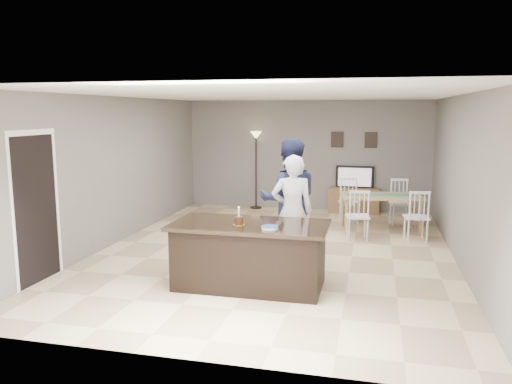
% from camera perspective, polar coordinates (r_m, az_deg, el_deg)
% --- Properties ---
extents(floor, '(8.00, 8.00, 0.00)m').
position_cam_1_polar(floor, '(8.82, 2.16, -6.79)').
color(floor, '#D0B585').
rests_on(floor, ground).
extents(room_shell, '(8.00, 8.00, 8.00)m').
position_cam_1_polar(room_shell, '(8.51, 2.22, 4.14)').
color(room_shell, slate).
rests_on(room_shell, floor).
extents(kitchen_island, '(2.15, 1.10, 0.90)m').
position_cam_1_polar(kitchen_island, '(7.00, -0.71, -7.16)').
color(kitchen_island, black).
rests_on(kitchen_island, floor).
extents(tv_console, '(1.20, 0.40, 0.60)m').
position_cam_1_polar(tv_console, '(12.28, 11.12, -0.95)').
color(tv_console, brown).
rests_on(tv_console, floor).
extents(television, '(0.91, 0.12, 0.53)m').
position_cam_1_polar(television, '(12.27, 11.21, 1.69)').
color(television, black).
rests_on(television, tv_console).
extents(tv_screen_glow, '(0.78, 0.00, 0.78)m').
position_cam_1_polar(tv_screen_glow, '(12.18, 11.20, 1.68)').
color(tv_screen_glow, orange).
rests_on(tv_screen_glow, tv_console).
extents(picture_frames, '(1.10, 0.02, 0.38)m').
position_cam_1_polar(picture_frames, '(12.32, 11.13, 5.87)').
color(picture_frames, black).
rests_on(picture_frames, room_shell).
extents(doorway, '(0.00, 2.10, 2.65)m').
position_cam_1_polar(doorway, '(7.68, -23.90, -0.35)').
color(doorway, black).
rests_on(doorway, floor).
extents(woman, '(0.74, 0.58, 1.78)m').
position_cam_1_polar(woman, '(7.76, 4.16, -2.26)').
color(woman, silver).
rests_on(woman, floor).
extents(man, '(1.13, 0.97, 2.00)m').
position_cam_1_polar(man, '(8.10, 3.78, -0.95)').
color(man, '#191D37').
rests_on(man, floor).
extents(birthday_cake, '(0.16, 0.16, 0.25)m').
position_cam_1_polar(birthday_cake, '(6.80, -1.98, -3.27)').
color(birthday_cake, gold).
rests_on(birthday_cake, kitchen_island).
extents(plate_stack, '(0.23, 0.23, 0.04)m').
position_cam_1_polar(plate_stack, '(6.57, 1.57, -4.08)').
color(plate_stack, white).
rests_on(plate_stack, kitchen_island).
extents(dining_table, '(1.79, 2.02, 0.97)m').
position_cam_1_polar(dining_table, '(10.44, 14.05, -1.04)').
color(dining_table, '#9D7C55').
rests_on(dining_table, floor).
extents(floor_lamp, '(0.29, 0.29, 1.94)m').
position_cam_1_polar(floor_lamp, '(12.48, 0.00, 4.95)').
color(floor_lamp, black).
rests_on(floor_lamp, floor).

